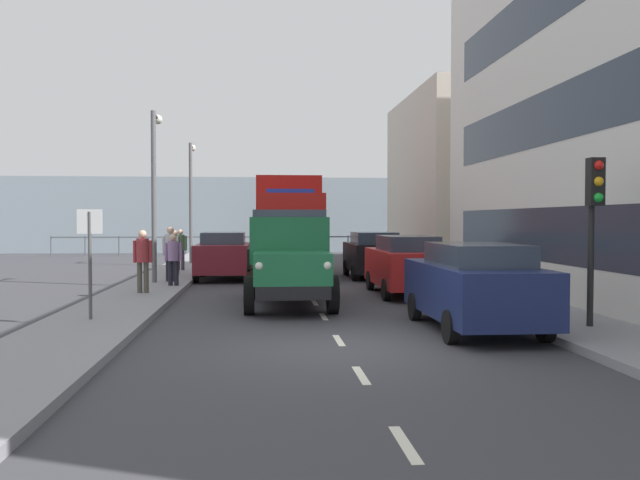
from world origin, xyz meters
The scene contains 22 objects.
ground_plane centered at (0.00, -10.42, 0.00)m, with size 80.00×80.00×0.00m, color #38383D.
sidewalk_left centered at (-4.80, -10.42, 0.07)m, with size 2.13×40.30×0.15m, color gray.
sidewalk_right centered at (4.80, -10.42, 0.07)m, with size 2.13×40.30×0.15m, color gray.
road_centreline_markings centered at (0.00, -10.67, 0.00)m, with size 0.12×36.90×0.01m.
building_far_block centered at (-9.62, -21.38, 4.16)m, with size 7.51×10.82×8.32m.
sea_horizon centered at (0.00, -33.57, 2.50)m, with size 80.00×0.80×5.00m, color #84939E.
seawall_railing centered at (0.00, -29.97, 0.92)m, with size 28.08×0.08×1.20m.
truck_vintage_green centered at (0.71, -5.42, 1.18)m, with size 2.17×5.64×2.43m.
lorry_cargo_red centered at (0.34, -15.81, 2.08)m, with size 2.58×8.20×3.87m.
car_navy_kerbside_near centered at (-2.78, -1.52, 0.90)m, with size 1.91×4.44×1.72m.
car_red_kerbside_1 centered at (-2.78, -7.76, 0.90)m, with size 1.82×4.33×1.72m.
car_black_kerbside_2 centered at (-2.78, -13.41, 0.89)m, with size 1.91×3.82×1.72m.
car_maroon_oppositeside_0 centered at (2.78, -13.34, 0.90)m, with size 1.96×4.02×1.72m.
pedestrian_strolling centered at (4.69, -7.64, 1.18)m, with size 0.53×0.34×1.75m.
pedestrian_near_railing centered at (4.10, -9.59, 1.08)m, with size 0.53×0.34×1.58m.
pedestrian_by_lamp centered at (4.37, -11.00, 1.22)m, with size 0.53×0.34×1.80m.
pedestrian_couple_b centered at (4.62, -14.02, 1.11)m, with size 0.53×0.34×1.63m.
pedestrian_couple_a centered at (4.65, -15.98, 1.11)m, with size 0.53×0.34×1.64m.
traffic_light_near centered at (-4.87, -0.85, 2.47)m, with size 0.28×0.41×3.20m.
lamp_post_promenade centered at (4.86, -10.89, 3.52)m, with size 0.32×1.14×5.56m.
lamp_post_far centered at (4.69, -20.56, 3.56)m, with size 0.32×1.14×5.64m.
street_sign centered at (4.88, -2.70, 1.68)m, with size 0.50×0.07×2.25m.
Camera 1 is at (1.39, 11.21, 2.19)m, focal length 37.36 mm.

